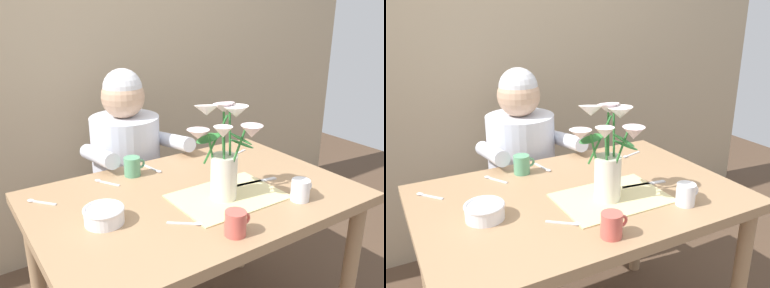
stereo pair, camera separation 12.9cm
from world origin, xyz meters
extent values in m
cube|color=tan|center=(0.00, 1.05, 1.25)|extent=(4.00, 0.10, 2.50)
cube|color=#9E7A56|center=(0.00, 0.00, 0.72)|extent=(1.20, 0.80, 0.04)
cylinder|color=#9E7A56|center=(0.54, -0.34, 0.35)|extent=(0.06, 0.06, 0.70)
cylinder|color=#9E7A56|center=(-0.54, 0.34, 0.35)|extent=(0.06, 0.06, 0.70)
cylinder|color=#9E7A56|center=(0.54, 0.34, 0.35)|extent=(0.06, 0.06, 0.70)
cylinder|color=#4C4C56|center=(0.00, 0.62, 0.20)|extent=(0.30, 0.30, 0.40)
cylinder|color=silver|center=(0.00, 0.62, 0.65)|extent=(0.34, 0.34, 0.50)
sphere|color=tan|center=(0.00, 0.62, 1.00)|extent=(0.21, 0.21, 0.21)
sphere|color=silver|center=(0.00, 0.62, 1.04)|extent=(0.19, 0.19, 0.19)
cylinder|color=silver|center=(-0.19, 0.48, 0.78)|extent=(0.07, 0.33, 0.12)
cylinder|color=silver|center=(0.19, 0.48, 0.78)|extent=(0.07, 0.33, 0.12)
cube|color=beige|center=(0.08, -0.09, 0.74)|extent=(0.40, 0.28, 0.00)
cylinder|color=silver|center=(0.06, -0.09, 0.82)|extent=(0.10, 0.10, 0.17)
cylinder|color=#2D7533|center=(0.08, -0.10, 0.96)|extent=(0.01, 0.02, 0.21)
cone|color=white|center=(0.10, -0.10, 1.07)|extent=(0.12, 0.12, 0.04)
sphere|color=#E5D14C|center=(0.10, -0.10, 1.07)|extent=(0.02, 0.02, 0.02)
cylinder|color=#2D7533|center=(0.07, -0.07, 0.97)|extent=(0.03, 0.04, 0.21)
cone|color=silver|center=(0.08, -0.06, 1.07)|extent=(0.09, 0.09, 0.05)
sphere|color=#E5D14C|center=(0.08, -0.06, 1.08)|extent=(0.02, 0.02, 0.02)
cylinder|color=#2D7533|center=(0.04, -0.06, 0.96)|extent=(0.06, 0.08, 0.20)
cone|color=white|center=(0.02, -0.03, 1.07)|extent=(0.12, 0.12, 0.05)
sphere|color=#E5D14C|center=(0.02, -0.03, 1.07)|extent=(0.02, 0.02, 0.02)
cylinder|color=#2D7533|center=(0.01, -0.08, 0.93)|extent=(0.04, 0.01, 0.14)
cone|color=silver|center=(-0.04, -0.07, 1.00)|extent=(0.11, 0.11, 0.04)
sphere|color=#E5D14C|center=(-0.04, -0.07, 1.01)|extent=(0.02, 0.02, 0.02)
cylinder|color=#2D7533|center=(0.04, -0.12, 0.94)|extent=(0.02, 0.02, 0.16)
cone|color=white|center=(0.02, -0.14, 1.02)|extent=(0.08, 0.08, 0.04)
sphere|color=#E5D14C|center=(0.02, -0.14, 1.02)|extent=(0.02, 0.02, 0.02)
cylinder|color=#2D7533|center=(0.08, -0.15, 0.94)|extent=(0.04, 0.04, 0.16)
cone|color=silver|center=(0.09, -0.20, 1.02)|extent=(0.09, 0.09, 0.04)
sphere|color=#E5D14C|center=(0.09, -0.20, 1.03)|extent=(0.02, 0.02, 0.02)
ellipsoid|color=#2D7533|center=(0.11, -0.13, 0.95)|extent=(0.09, 0.08, 0.04)
ellipsoid|color=#2D7533|center=(0.07, -0.03, 0.97)|extent=(0.05, 0.09, 0.03)
ellipsoid|color=#2D7533|center=(0.01, -0.07, 0.98)|extent=(0.09, 0.07, 0.05)
ellipsoid|color=#2D7533|center=(0.09, -0.15, 0.98)|extent=(0.07, 0.10, 0.05)
cylinder|color=white|center=(-0.37, -0.02, 0.77)|extent=(0.13, 0.13, 0.05)
torus|color=white|center=(-0.37, -0.02, 0.79)|extent=(0.14, 0.14, 0.01)
cube|color=silver|center=(0.26, -0.06, 0.74)|extent=(0.19, 0.04, 0.00)
cylinder|color=#CC564C|center=(-0.06, -0.31, 0.78)|extent=(0.07, 0.07, 0.08)
torus|color=#CC564C|center=(-0.02, -0.31, 0.78)|extent=(0.04, 0.01, 0.04)
cylinder|color=#569970|center=(-0.12, 0.29, 0.78)|extent=(0.07, 0.07, 0.08)
torus|color=#569970|center=(-0.09, 0.29, 0.78)|extent=(0.04, 0.01, 0.04)
cylinder|color=silver|center=(0.29, -0.26, 0.78)|extent=(0.07, 0.07, 0.08)
torus|color=silver|center=(0.32, -0.26, 0.78)|extent=(0.04, 0.01, 0.04)
cube|color=silver|center=(-0.16, -0.16, 0.74)|extent=(0.08, 0.07, 0.00)
ellipsoid|color=silver|center=(-0.12, -0.20, 0.74)|extent=(0.03, 0.03, 0.01)
cube|color=silver|center=(0.42, 0.25, 0.74)|extent=(0.10, 0.04, 0.00)
ellipsoid|color=silver|center=(0.37, 0.23, 0.74)|extent=(0.03, 0.03, 0.01)
cube|color=silver|center=(-0.50, 0.23, 0.74)|extent=(0.07, 0.08, 0.00)
ellipsoid|color=silver|center=(-0.53, 0.28, 0.74)|extent=(0.03, 0.03, 0.01)
cube|color=silver|center=(-0.02, 0.31, 0.74)|extent=(0.03, 0.10, 0.00)
ellipsoid|color=silver|center=(-0.01, 0.26, 0.74)|extent=(0.02, 0.03, 0.01)
cube|color=silver|center=(-0.24, 0.26, 0.74)|extent=(0.06, 0.09, 0.00)
ellipsoid|color=silver|center=(-0.27, 0.31, 0.74)|extent=(0.03, 0.03, 0.01)
camera|label=1|loc=(-0.77, -1.14, 1.42)|focal=37.69mm
camera|label=2|loc=(-0.66, -1.21, 1.42)|focal=37.69mm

